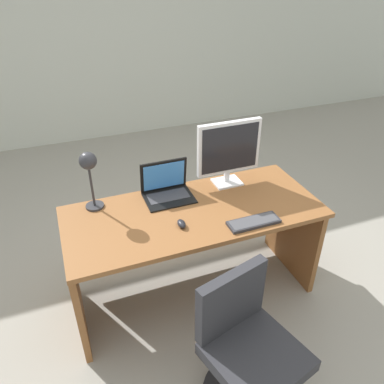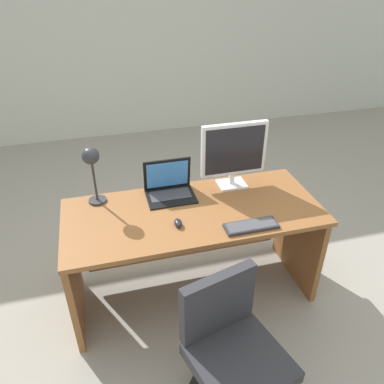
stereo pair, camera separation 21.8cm
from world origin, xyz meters
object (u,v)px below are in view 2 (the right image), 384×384
at_px(office_chair, 233,361).
at_px(laptop, 169,184).
at_px(monitor, 234,152).
at_px(desk_lamp, 92,163).
at_px(keyboard, 251,226).
at_px(mouse, 178,223).
at_px(desk, 191,233).

bearing_deg(office_chair, laptop, 95.51).
bearing_deg(monitor, desk_lamp, 179.59).
bearing_deg(keyboard, monitor, 83.35).
relative_size(laptop, mouse, 3.86).
bearing_deg(mouse, desk, 54.17).
height_order(keyboard, desk_lamp, desk_lamp).
xyz_separation_m(desk, mouse, (-0.13, -0.19, 0.25)).
height_order(mouse, office_chair, office_chair).
bearing_deg(office_chair, monitor, 71.45).
distance_m(keyboard, mouse, 0.45).
relative_size(keyboard, mouse, 3.88).
bearing_deg(laptop, desk_lamp, -179.33).
distance_m(monitor, desk_lamp, 0.96).
distance_m(monitor, laptop, 0.50).
xyz_separation_m(desk, desk_lamp, (-0.60, 0.20, 0.53)).
xyz_separation_m(desk, monitor, (0.35, 0.19, 0.50)).
height_order(desk, laptop, laptop).
xyz_separation_m(desk, keyboard, (0.29, -0.32, 0.24)).
bearing_deg(office_chair, desk_lamp, 118.96).
distance_m(monitor, keyboard, 0.57).
relative_size(desk, office_chair, 2.08).
bearing_deg(keyboard, desk_lamp, 150.08).
height_order(desk_lamp, office_chair, desk_lamp).
height_order(monitor, keyboard, monitor).
bearing_deg(desk, desk_lamp, 161.94).
distance_m(laptop, desk_lamp, 0.54).
height_order(desk, desk_lamp, desk_lamp).
xyz_separation_m(monitor, laptop, (-0.46, 0.01, -0.19)).
bearing_deg(desk, laptop, 118.39).
height_order(laptop, mouse, laptop).
relative_size(mouse, office_chair, 0.11).
bearing_deg(monitor, keyboard, -96.65).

